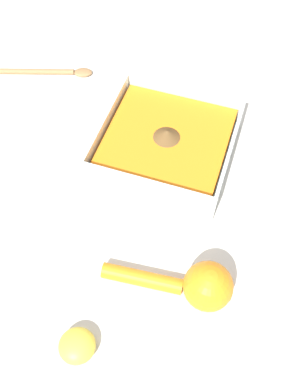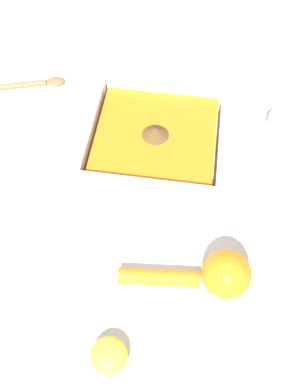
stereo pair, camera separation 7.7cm
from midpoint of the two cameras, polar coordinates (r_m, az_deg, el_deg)
ground_plane at (r=0.86m, az=7.80°, el=3.63°), size 4.00×4.00×0.00m
square_dish at (r=0.85m, az=5.44°, el=5.76°), size 0.24×0.24×0.07m
lemon_squeezer at (r=0.70m, az=10.00°, el=-11.79°), size 0.08×0.21×0.08m
lemon_half at (r=0.68m, az=-5.16°, el=-19.14°), size 0.05×0.05×0.03m
wooden_spoon at (r=1.03m, az=-9.88°, el=14.68°), size 0.08×0.21×0.01m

